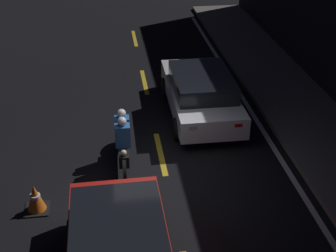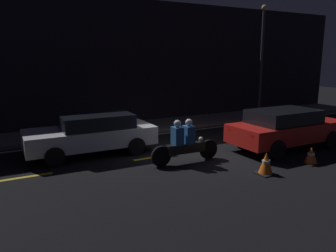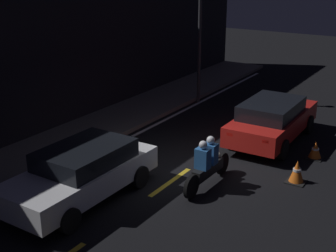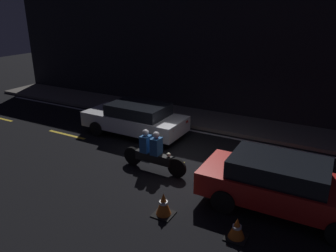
% 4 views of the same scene
% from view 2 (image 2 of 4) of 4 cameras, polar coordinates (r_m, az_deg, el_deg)
% --- Properties ---
extents(ground_plane, '(56.00, 56.00, 0.00)m').
position_cam_2_polar(ground_plane, '(11.50, 3.32, -4.59)').
color(ground_plane, black).
extents(raised_curb, '(28.00, 2.39, 0.15)m').
position_cam_2_polar(raised_curb, '(15.32, -5.27, -0.20)').
color(raised_curb, '#605B56').
rests_on(raised_curb, ground).
extents(building_front, '(28.00, 0.30, 5.99)m').
position_cam_2_polar(building_front, '(16.24, -7.34, 10.81)').
color(building_front, black).
rests_on(building_front, ground).
extents(lane_dash_b, '(2.00, 0.14, 0.01)m').
position_cam_2_polar(lane_dash_b, '(9.96, -25.19, -8.31)').
color(lane_dash_b, gold).
rests_on(lane_dash_b, ground).
extents(lane_dash_c, '(2.00, 0.14, 0.01)m').
position_cam_2_polar(lane_dash_c, '(11.03, -1.14, -5.26)').
color(lane_dash_c, gold).
rests_on(lane_dash_c, ground).
extents(lane_dash_d, '(2.00, 0.14, 0.01)m').
position_cam_2_polar(lane_dash_d, '(13.59, 16.06, -2.46)').
color(lane_dash_d, gold).
rests_on(lane_dash_d, ground).
extents(lane_dash_e, '(2.00, 0.14, 0.01)m').
position_cam_2_polar(lane_dash_e, '(16.97, 27.10, -0.52)').
color(lane_dash_e, gold).
rests_on(lane_dash_e, ground).
extents(lane_solid_kerb, '(25.20, 0.14, 0.01)m').
position_cam_2_polar(lane_solid_kerb, '(14.04, -2.99, -1.56)').
color(lane_solid_kerb, silver).
rests_on(lane_solid_kerb, ground).
extents(sedan_white, '(4.29, 1.95, 1.37)m').
position_cam_2_polar(sedan_white, '(11.46, -13.09, -1.15)').
color(sedan_white, silver).
rests_on(sedan_white, ground).
extents(taxi_red, '(4.42, 1.91, 1.43)m').
position_cam_2_polar(taxi_red, '(12.57, 19.87, -0.25)').
color(taxi_red, red).
rests_on(taxi_red, ground).
extents(motorcycle, '(2.35, 0.38, 1.39)m').
position_cam_2_polar(motorcycle, '(10.19, 2.81, -2.93)').
color(motorcycle, black).
rests_on(motorcycle, ground).
extents(traffic_cone_near, '(0.52, 0.52, 0.64)m').
position_cam_2_polar(traffic_cone_near, '(9.71, 16.70, -6.24)').
color(traffic_cone_near, black).
rests_on(traffic_cone_near, ground).
extents(traffic_cone_mid, '(0.50, 0.50, 0.53)m').
position_cam_2_polar(traffic_cone_mid, '(11.15, 23.66, -4.73)').
color(traffic_cone_mid, black).
rests_on(traffic_cone_mid, ground).
extents(street_lamp, '(0.28, 0.28, 5.76)m').
position_cam_2_polar(street_lamp, '(17.26, 15.99, 11.31)').
color(street_lamp, '#333338').
rests_on(street_lamp, ground).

